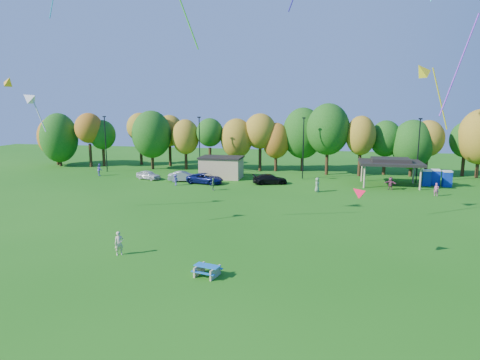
% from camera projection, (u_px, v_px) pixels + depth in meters
% --- Properties ---
extents(ground, '(160.00, 160.00, 0.00)m').
position_uv_depth(ground, '(224.00, 289.00, 25.85)').
color(ground, '#19600F').
rests_on(ground, ground).
extents(tree_line, '(93.57, 10.55, 11.15)m').
position_uv_depth(tree_line, '(287.00, 136.00, 68.83)').
color(tree_line, black).
rests_on(tree_line, ground).
extents(lamp_posts, '(64.50, 0.25, 9.09)m').
position_uv_depth(lamp_posts, '(303.00, 146.00, 63.08)').
color(lamp_posts, black).
rests_on(lamp_posts, ground).
extents(utility_building, '(6.30, 4.30, 3.25)m').
position_uv_depth(utility_building, '(221.00, 167.00, 64.20)').
color(utility_building, tan).
rests_on(utility_building, ground).
extents(pavilion, '(8.20, 6.20, 3.77)m').
position_uv_depth(pavilion, '(390.00, 162.00, 58.02)').
color(pavilion, tan).
rests_on(pavilion, ground).
extents(porta_potties, '(3.75, 2.05, 2.18)m').
position_uv_depth(porta_potties, '(436.00, 178.00, 58.23)').
color(porta_potties, '#0C2A9C').
rests_on(porta_potties, ground).
extents(picnic_table, '(1.93, 1.72, 0.72)m').
position_uv_depth(picnic_table, '(207.00, 270.00, 27.76)').
color(picnic_table, tan).
rests_on(picnic_table, ground).
extents(kite_flyer, '(0.77, 0.73, 1.78)m').
position_uv_depth(kite_flyer, '(119.00, 243.00, 31.56)').
color(kite_flyer, beige).
rests_on(kite_flyer, ground).
extents(car_a, '(4.19, 2.77, 1.32)m').
position_uv_depth(car_a, '(148.00, 175.00, 63.20)').
color(car_a, silver).
rests_on(car_a, ground).
extents(car_b, '(4.62, 2.54, 1.44)m').
position_uv_depth(car_b, '(184.00, 176.00, 61.51)').
color(car_b, '#98989D').
rests_on(car_b, ground).
extents(car_c, '(5.54, 3.34, 1.44)m').
position_uv_depth(car_c, '(205.00, 178.00, 59.88)').
color(car_c, '#0E1654').
rests_on(car_c, ground).
extents(car_d, '(5.18, 3.42, 1.40)m').
position_uv_depth(car_d, '(270.00, 179.00, 59.50)').
color(car_d, black).
rests_on(car_d, ground).
extents(far_person_0, '(0.40, 0.94, 1.59)m').
position_uv_depth(far_person_0, '(213.00, 184.00, 55.16)').
color(far_person_0, '#558250').
rests_on(far_person_0, ground).
extents(far_person_1, '(0.64, 0.46, 1.61)m').
position_uv_depth(far_person_1, '(436.00, 190.00, 51.69)').
color(far_person_1, '#BF5A89').
rests_on(far_person_1, ground).
extents(far_person_2, '(0.68, 0.96, 1.85)m').
position_uv_depth(far_person_2, '(317.00, 185.00, 54.11)').
color(far_person_2, '#6D9465').
rests_on(far_person_2, ground).
extents(far_person_3, '(1.64, 1.09, 1.69)m').
position_uv_depth(far_person_3, '(390.00, 183.00, 55.50)').
color(far_person_3, '#833653').
rests_on(far_person_3, ground).
extents(far_person_4, '(1.08, 1.14, 1.85)m').
position_uv_depth(far_person_4, '(100.00, 170.00, 66.40)').
color(far_person_4, '#6154B9').
rests_on(far_person_4, ground).
extents(far_person_5, '(0.86, 1.12, 1.54)m').
position_uv_depth(far_person_5, '(175.00, 180.00, 58.52)').
color(far_person_5, '#54489F').
rests_on(far_person_5, ground).
extents(kite_8, '(3.09, 1.36, 5.26)m').
position_uv_depth(kite_8, '(7.00, 83.00, 40.02)').
color(kite_8, '#FFA71A').
extents(kite_10, '(2.15, 1.08, 3.47)m').
position_uv_depth(kite_10, '(28.00, 98.00, 34.83)').
color(kite_10, beige).
extents(kite_11, '(1.33, 1.15, 1.15)m').
position_uv_depth(kite_11, '(357.00, 192.00, 29.77)').
color(kite_11, '#FE0E33').
extents(kite_14, '(3.17, 1.99, 5.42)m').
position_uv_depth(kite_14, '(423.00, 71.00, 33.65)').
color(kite_14, yellow).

